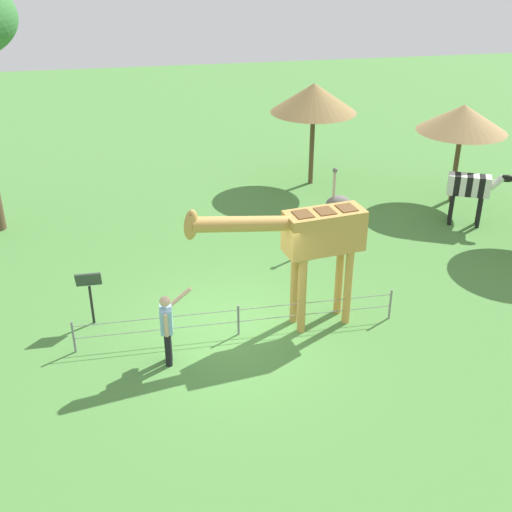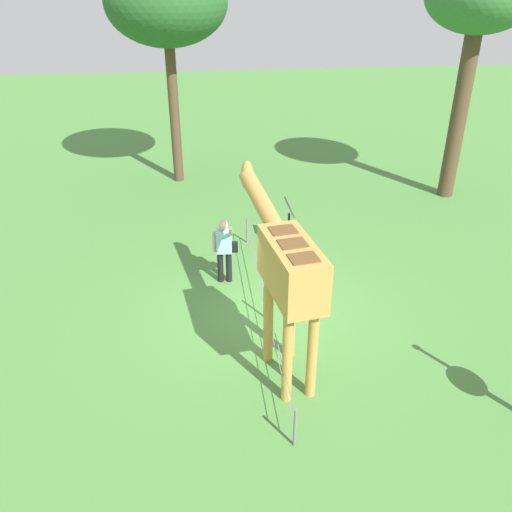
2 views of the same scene
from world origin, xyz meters
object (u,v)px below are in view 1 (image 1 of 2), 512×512
giraffe (309,238)px  shade_hut_near (463,118)px  shade_hut_aside (314,98)px  ostrich (338,204)px  visitor (167,325)px  zebra (471,188)px  info_sign (89,287)px

giraffe → shade_hut_near: 9.02m
giraffe → shade_hut_aside: bearing=-105.7°
ostrich → shade_hut_aside: 5.04m
visitor → ostrich: (-5.02, -4.73, 0.27)m
visitor → shade_hut_aside: bearing=-120.5°
shade_hut_near → shade_hut_aside: 4.75m
zebra → ostrich: bearing=6.5°
visitor → zebra: 10.59m
giraffe → zebra: (-6.10, -4.35, -1.00)m
info_sign → shade_hut_near: bearing=-154.9°
zebra → shade_hut_aside: (3.69, -4.21, 1.79)m
ostrich → shade_hut_near: (-4.63, -2.32, 1.53)m
shade_hut_near → info_sign: 12.53m
shade_hut_aside → shade_hut_near: bearing=150.0°
zebra → shade_hut_aside: shade_hut_aside is taller
shade_hut_aside → visitor: bearing=59.5°
info_sign → zebra: bearing=-162.5°
ostrich → info_sign: bearing=24.0°
giraffe → ostrich: giraffe is taller
giraffe → zebra: size_ratio=2.24×
giraffe → info_sign: 4.95m
ostrich → shade_hut_near: bearing=-153.3°
info_sign → ostrich: bearing=-156.0°
zebra → shade_hut_near: size_ratio=0.56×
shade_hut_near → shade_hut_aside: shade_hut_aside is taller
shade_hut_near → visitor: bearing=36.2°
shade_hut_near → shade_hut_aside: (4.11, -2.37, 0.25)m
giraffe → shade_hut_near: (-6.52, -6.20, 0.55)m
shade_hut_aside → ostrich: bearing=83.7°
giraffe → info_sign: size_ratio=2.98×
shade_hut_near → giraffe: bearing=43.6°
zebra → info_sign: size_ratio=1.33×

